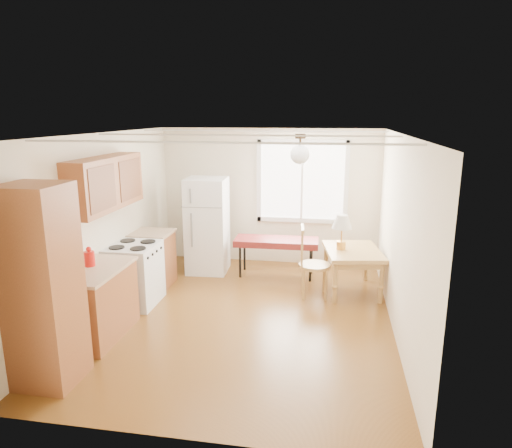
% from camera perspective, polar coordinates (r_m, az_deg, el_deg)
% --- Properties ---
extents(room_shell, '(4.60, 5.60, 2.62)m').
position_cam_1_polar(room_shell, '(6.05, -1.61, -0.73)').
color(room_shell, '#543011').
rests_on(room_shell, ground).
extents(kitchen_run, '(0.65, 3.40, 2.20)m').
position_cam_1_polar(kitchen_run, '(6.17, -18.68, -5.17)').
color(kitchen_run, brown).
rests_on(kitchen_run, ground).
extents(window_unit, '(1.64, 0.05, 1.51)m').
position_cam_1_polar(window_unit, '(8.33, 5.78, 5.28)').
color(window_unit, white).
rests_on(window_unit, room_shell).
extents(pendant_light, '(0.26, 0.26, 0.40)m').
position_cam_1_polar(pendant_light, '(6.19, 5.51, 8.79)').
color(pendant_light, black).
rests_on(pendant_light, room_shell).
extents(refrigerator, '(0.72, 0.74, 1.67)m').
position_cam_1_polar(refrigerator, '(8.07, -6.10, -0.18)').
color(refrigerator, white).
rests_on(refrigerator, ground).
extents(bench, '(1.44, 0.56, 0.66)m').
position_cam_1_polar(bench, '(7.85, 2.57, -2.35)').
color(bench, maroon).
rests_on(bench, ground).
extents(dining_table, '(0.99, 1.22, 0.69)m').
position_cam_1_polar(dining_table, '(7.31, 11.98, -3.91)').
color(dining_table, '#A3793E').
rests_on(dining_table, ground).
extents(chair, '(0.49, 0.48, 1.10)m').
position_cam_1_polar(chair, '(6.99, 6.51, -4.10)').
color(chair, '#A3793E').
rests_on(chair, ground).
extents(table_lamp, '(0.31, 0.31, 0.55)m').
position_cam_1_polar(table_lamp, '(7.17, 10.70, -0.06)').
color(table_lamp, gold).
rests_on(table_lamp, dining_table).
extents(coffee_maker, '(0.24, 0.28, 0.36)m').
position_cam_1_polar(coffee_maker, '(5.55, -22.16, -5.48)').
color(coffee_maker, black).
rests_on(coffee_maker, kitchen_run).
extents(kettle, '(0.13, 0.13, 0.25)m').
position_cam_1_polar(kettle, '(6.05, -20.11, -4.02)').
color(kettle, red).
rests_on(kettle, kitchen_run).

